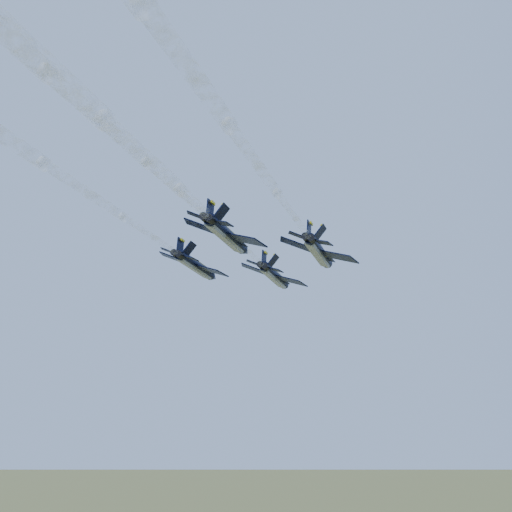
% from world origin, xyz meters
% --- Properties ---
extents(jet_lead, '(13.00, 17.63, 5.61)m').
position_xyz_m(jet_lead, '(-0.03, 15.24, 102.61)').
color(jet_lead, black).
extents(jet_left, '(13.00, 17.63, 5.61)m').
position_xyz_m(jet_left, '(-11.82, 4.43, 102.61)').
color(jet_left, black).
extents(jet_right, '(13.00, 17.63, 5.61)m').
position_xyz_m(jet_right, '(10.61, 1.88, 102.61)').
color(jet_right, black).
extents(jet_slot, '(13.00, 17.63, 5.61)m').
position_xyz_m(jet_slot, '(-1.22, -10.23, 102.61)').
color(jet_slot, black).
extents(smoke_trail_lead, '(5.57, 68.94, 2.83)m').
position_xyz_m(smoke_trail_lead, '(-2.72, -37.23, 102.65)').
color(smoke_trail_lead, white).
extents(smoke_trail_right, '(5.57, 68.94, 2.83)m').
position_xyz_m(smoke_trail_right, '(7.92, -50.59, 102.65)').
color(smoke_trail_right, white).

